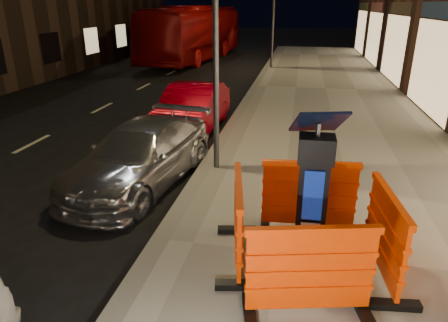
% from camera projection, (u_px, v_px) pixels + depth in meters
% --- Properties ---
extents(ground_plane, '(120.00, 120.00, 0.00)m').
position_uv_depth(ground_plane, '(161.00, 247.00, 6.13)').
color(ground_plane, black).
rests_on(ground_plane, ground).
extents(sidewalk, '(6.00, 60.00, 0.15)m').
position_uv_depth(sidewalk, '(365.00, 266.00, 5.58)').
color(sidewalk, gray).
rests_on(sidewalk, ground).
extents(kerb, '(0.30, 60.00, 0.15)m').
position_uv_depth(kerb, '(160.00, 243.00, 6.10)').
color(kerb, slate).
rests_on(kerb, ground).
extents(parking_kiosk, '(0.74, 0.74, 2.07)m').
position_uv_depth(parking_kiosk, '(312.00, 197.00, 5.09)').
color(parking_kiosk, black).
rests_on(parking_kiosk, sidewalk).
extents(barrier_front, '(1.58, 0.93, 1.16)m').
position_uv_depth(barrier_front, '(310.00, 273.00, 4.39)').
color(barrier_front, '#FF3A00').
rests_on(barrier_front, sidewalk).
extents(barrier_back, '(1.53, 0.74, 1.16)m').
position_uv_depth(barrier_back, '(309.00, 196.00, 6.13)').
color(barrier_back, '#FF3A00').
rests_on(barrier_back, sidewalk).
extents(barrier_kerbside, '(0.86, 1.57, 1.16)m').
position_uv_depth(barrier_kerbside, '(238.00, 221.00, 5.43)').
color(barrier_kerbside, '#FF3A00').
rests_on(barrier_kerbside, sidewalk).
extents(barrier_bldgside, '(0.76, 1.54, 1.16)m').
position_uv_depth(barrier_bldgside, '(385.00, 236.00, 5.10)').
color(barrier_bldgside, '#FF3A00').
rests_on(barrier_bldgside, sidewalk).
extents(car_silver, '(2.36, 4.44, 1.22)m').
position_uv_depth(car_silver, '(143.00, 182.00, 8.35)').
color(car_silver, '#ADADB2').
rests_on(car_silver, ground).
extents(car_red, '(1.53, 4.09, 1.34)m').
position_uv_depth(car_red, '(193.00, 131.00, 11.74)').
color(car_red, '#960111').
rests_on(car_red, ground).
extents(bus_doubledecker, '(3.95, 12.32, 3.37)m').
position_uv_depth(bus_doubledecker, '(195.00, 60.00, 26.46)').
color(bus_doubledecker, '#930809').
rests_on(bus_doubledecker, ground).
extents(street_lamp_mid, '(0.12, 0.12, 6.00)m').
position_uv_depth(street_lamp_mid, '(215.00, 23.00, 7.67)').
color(street_lamp_mid, '#3F3F44').
rests_on(street_lamp_mid, sidewalk).
extents(street_lamp_far, '(0.12, 0.12, 6.00)m').
position_uv_depth(street_lamp_far, '(274.00, 10.00, 21.37)').
color(street_lamp_far, '#3F3F44').
rests_on(street_lamp_far, sidewalk).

